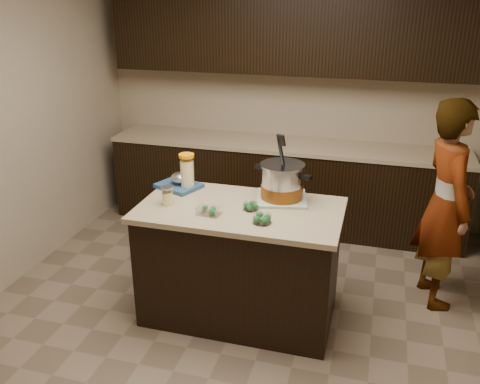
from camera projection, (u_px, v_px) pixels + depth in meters
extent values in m
plane|color=brown|center=(240.00, 313.00, 3.97)|extent=(4.00, 4.00, 0.00)
cube|color=tan|center=(292.00, 93.00, 5.25)|extent=(4.00, 0.04, 2.70)
cube|color=tan|center=(76.00, 317.00, 1.68)|extent=(4.00, 0.04, 2.70)
cube|color=black|center=(284.00, 186.00, 5.33)|extent=(3.60, 0.60, 0.86)
cube|color=tan|center=(285.00, 145.00, 5.16)|extent=(3.60, 0.63, 0.04)
cube|color=black|center=(291.00, 34.00, 4.87)|extent=(3.60, 0.35, 0.75)
cube|color=black|center=(240.00, 265.00, 3.81)|extent=(1.40, 0.75, 0.86)
cube|color=tan|center=(240.00, 210.00, 3.64)|extent=(1.46, 0.81, 0.04)
cube|color=#5B8156|center=(282.00, 198.00, 3.77)|extent=(0.43, 0.43, 0.02)
cylinder|color=#B7B7BC|center=(282.00, 182.00, 3.72)|extent=(0.39, 0.39, 0.24)
cylinder|color=brown|center=(282.00, 191.00, 3.74)|extent=(0.40, 0.40, 0.10)
cylinder|color=#B7B7BC|center=(283.00, 165.00, 3.67)|extent=(0.42, 0.42, 0.02)
cube|color=black|center=(260.00, 167.00, 3.79)|extent=(0.09, 0.06, 0.03)
cube|color=black|center=(306.00, 177.00, 3.59)|extent=(0.09, 0.06, 0.03)
cylinder|color=black|center=(282.00, 157.00, 3.61)|extent=(0.07, 0.13, 0.30)
cylinder|color=beige|center=(187.00, 175.00, 3.92)|extent=(0.13, 0.13, 0.24)
cylinder|color=white|center=(187.00, 173.00, 3.91)|extent=(0.15, 0.15, 0.27)
cylinder|color=orange|center=(186.00, 156.00, 3.86)|extent=(0.15, 0.15, 0.02)
cylinder|color=beige|center=(168.00, 198.00, 3.67)|extent=(0.09, 0.09, 0.10)
cylinder|color=white|center=(167.00, 197.00, 3.66)|extent=(0.10, 0.10, 0.12)
cylinder|color=silver|center=(167.00, 187.00, 3.63)|extent=(0.11, 0.11, 0.02)
cylinder|color=silver|center=(251.00, 206.00, 3.59)|extent=(0.14, 0.14, 0.05)
cylinder|color=silver|center=(262.00, 219.00, 3.39)|extent=(0.17, 0.17, 0.06)
cube|color=silver|center=(209.00, 210.00, 3.52)|extent=(0.17, 0.13, 0.06)
cube|color=navy|center=(179.00, 186.00, 3.99)|extent=(0.39, 0.36, 0.03)
ellipsoid|color=silver|center=(181.00, 179.00, 3.96)|extent=(0.16, 0.13, 0.09)
imported|color=gray|center=(446.00, 205.00, 3.87)|extent=(0.54, 0.69, 1.65)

